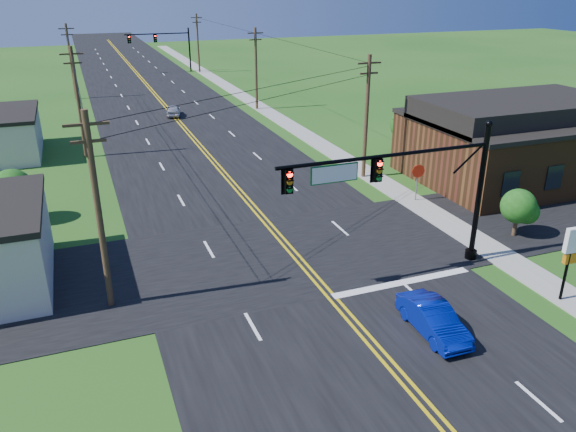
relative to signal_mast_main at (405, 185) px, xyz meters
name	(u,v)px	position (x,y,z in m)	size (l,w,h in m)	color
ground	(409,393)	(-4.34, -8.00, -4.75)	(260.00, 260.00, 0.00)	#1D4A15
road_main	(169,112)	(-4.34, 42.00, -4.73)	(16.00, 220.00, 0.04)	black
road_cross	(290,253)	(-4.34, 4.00, -4.73)	(70.00, 10.00, 0.04)	black
sidewalk	(287,124)	(6.16, 32.00, -4.71)	(2.00, 160.00, 0.08)	gray
signal_mast_main	(405,185)	(0.00, 0.00, 0.00)	(11.30, 0.60, 7.48)	black
signal_mast_far	(162,43)	(0.10, 72.00, -0.20)	(10.98, 0.60, 7.48)	black
brick_building	(513,147)	(15.66, 10.00, -2.40)	(14.20, 11.20, 4.70)	#513017
utility_pole_left_a	(98,210)	(-13.84, 2.00, -0.03)	(1.80, 0.28, 9.00)	#392A1A
utility_pole_left_b	(78,101)	(-13.84, 27.00, -0.03)	(1.80, 0.28, 9.00)	#392A1A
utility_pole_left_c	(71,60)	(-13.84, 54.00, -0.03)	(1.80, 0.28, 9.00)	#392A1A
utility_pole_right_a	(367,115)	(5.46, 14.00, -0.03)	(1.80, 0.28, 9.00)	#392A1A
utility_pole_right_b	(256,67)	(5.46, 40.00, -0.03)	(1.80, 0.28, 9.00)	#392A1A
utility_pole_right_c	(198,42)	(5.46, 70.00, -0.03)	(1.80, 0.28, 9.00)	#392A1A
tree_right_back	(408,125)	(11.66, 18.00, -2.15)	(3.00, 3.00, 4.10)	#392A1A
shrub_corner	(518,206)	(8.66, 1.50, -2.90)	(2.00, 2.00, 2.86)	#392A1A
tree_left	(13,189)	(-18.34, 14.00, -2.59)	(2.40, 2.40, 3.37)	#392A1A
blue_car	(433,320)	(-1.42, -5.10, -4.09)	(1.39, 3.98, 1.31)	#07189A
distant_car	(173,111)	(-4.19, 39.88, -4.14)	(1.44, 3.58, 1.22)	#B8B7BD
stop_sign	(418,175)	(6.40, 8.32, -2.89)	(0.91, 0.19, 2.58)	slate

